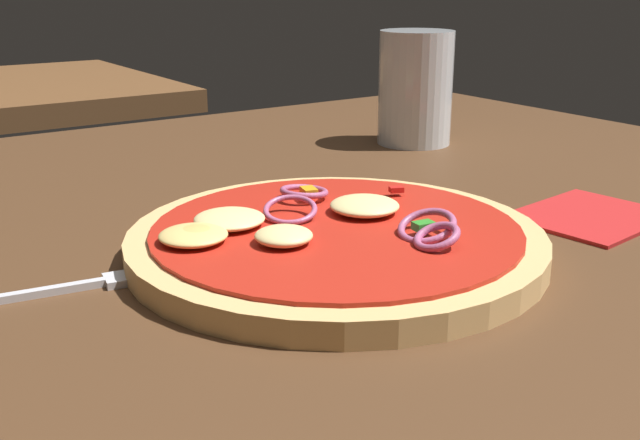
# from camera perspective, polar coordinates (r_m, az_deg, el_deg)

# --- Properties ---
(dining_table) EXTENTS (1.10, 1.04, 0.04)m
(dining_table) POSITION_cam_1_polar(r_m,az_deg,el_deg) (0.59, 3.27, -2.66)
(dining_table) COLOR #4C301C
(dining_table) RESTS_ON ground
(pizza) EXTENTS (0.29, 0.29, 0.04)m
(pizza) POSITION_cam_1_polar(r_m,az_deg,el_deg) (0.53, 0.96, -1.46)
(pizza) COLOR tan
(pizza) RESTS_ON dining_table
(fork) EXTENTS (0.19, 0.04, 0.01)m
(fork) POSITION_cam_1_polar(r_m,az_deg,el_deg) (0.50, -19.45, -5.02)
(fork) COLOR silver
(fork) RESTS_ON dining_table
(beer_glass) EXTENTS (0.08, 0.08, 0.13)m
(beer_glass) POSITION_cam_1_polar(r_m,az_deg,el_deg) (0.89, 7.14, 9.39)
(beer_glass) COLOR silver
(beer_glass) RESTS_ON dining_table
(napkin) EXTENTS (0.13, 0.11, 0.00)m
(napkin) POSITION_cam_1_polar(r_m,az_deg,el_deg) (0.65, 19.57, 0.29)
(napkin) COLOR #B21E1E
(napkin) RESTS_ON dining_table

